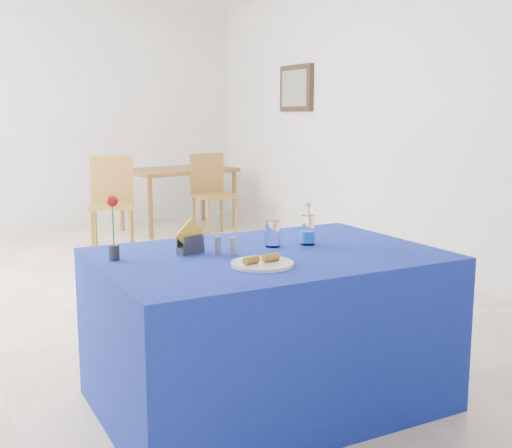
{
  "coord_description": "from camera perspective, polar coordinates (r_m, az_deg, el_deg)",
  "views": [
    {
      "loc": [
        -1.41,
        -4.72,
        1.42
      ],
      "look_at": [
        -0.05,
        -2.17,
        0.92
      ],
      "focal_mm": 45.0,
      "sensor_mm": 36.0,
      "label": 1
    }
  ],
  "objects": [
    {
      "name": "room_shell",
      "position": [
        4.94,
        -11.66,
        13.42
      ],
      "size": [
        7.0,
        7.0,
        7.0
      ],
      "color": "silver",
      "rests_on": "ground"
    },
    {
      "name": "picture_art",
      "position": [
        7.41,
        3.44,
        11.95
      ],
      "size": [
        0.02,
        0.52,
        0.4
      ],
      "primitive_type": "cube",
      "color": "#998C66",
      "rests_on": "room_shell"
    },
    {
      "name": "napkin_holder",
      "position": [
        3.07,
        -5.85,
        -1.71
      ],
      "size": [
        0.15,
        0.09,
        0.17
      ],
      "color": "#39383E",
      "rests_on": "blue_table"
    },
    {
      "name": "salt_shaker",
      "position": [
        3.02,
        -2.03,
        -1.97
      ],
      "size": [
        0.03,
        0.03,
        0.08
      ],
      "primitive_type": "cylinder",
      "color": "slate",
      "rests_on": "blue_table"
    },
    {
      "name": "blue_table",
      "position": [
        3.18,
        1.05,
        -9.27
      ],
      "size": [
        1.6,
        1.1,
        0.76
      ],
      "color": "#0F1E92",
      "rests_on": "floor"
    },
    {
      "name": "banana_pieces",
      "position": [
        2.81,
        0.47,
        -3.1
      ],
      "size": [
        0.18,
        0.06,
        0.04
      ],
      "color": "gold",
      "rests_on": "plate"
    },
    {
      "name": "oak_table",
      "position": [
        7.95,
        -6.94,
        4.37
      ],
      "size": [
        1.43,
        1.07,
        0.76
      ],
      "color": "brown",
      "rests_on": "floor"
    },
    {
      "name": "picture_frame",
      "position": [
        7.43,
        3.61,
        11.94
      ],
      "size": [
        0.06,
        0.64,
        0.52
      ],
      "primitive_type": "cube",
      "color": "black",
      "rests_on": "room_shell"
    },
    {
      "name": "floor",
      "position": [
        5.13,
        -10.99,
        -6.45
      ],
      "size": [
        7.0,
        7.0,
        0.0
      ],
      "primitive_type": "plane",
      "color": "beige",
      "rests_on": "ground"
    },
    {
      "name": "chair_bg_left",
      "position": [
        6.8,
        -12.69,
        2.39
      ],
      "size": [
        0.56,
        0.56,
        0.99
      ],
      "rotation": [
        0.0,
        0.0,
        -0.33
      ],
      "color": "olive",
      "rests_on": "floor"
    },
    {
      "name": "pepper_shaker",
      "position": [
        3.05,
        -3.43,
        -1.89
      ],
      "size": [
        0.03,
        0.03,
        0.08
      ],
      "primitive_type": "cylinder",
      "color": "slate",
      "rests_on": "blue_table"
    },
    {
      "name": "rose_vase",
      "position": [
        2.97,
        -12.58,
        -0.37
      ],
      "size": [
        0.05,
        0.05,
        0.3
      ],
      "color": "#252529",
      "rests_on": "blue_table"
    },
    {
      "name": "chair_bg_right",
      "position": [
        7.57,
        -4.01,
        3.21
      ],
      "size": [
        0.45,
        0.45,
        0.96
      ],
      "rotation": [
        0.0,
        0.0,
        0.06
      ],
      "color": "olive",
      "rests_on": "floor"
    },
    {
      "name": "water_bottle",
      "position": [
        3.27,
        4.6,
        -0.6
      ],
      "size": [
        0.08,
        0.08,
        0.21
      ],
      "color": "white",
      "rests_on": "blue_table"
    },
    {
      "name": "drinking_glass",
      "position": [
        3.21,
        1.5,
        -0.89
      ],
      "size": [
        0.08,
        0.08,
        0.13
      ],
      "primitive_type": "cylinder",
      "color": "white",
      "rests_on": "blue_table"
    },
    {
      "name": "plate",
      "position": [
        2.82,
        0.57,
        -3.56
      ],
      "size": [
        0.28,
        0.28,
        0.01
      ],
      "primitive_type": "cylinder",
      "color": "silver",
      "rests_on": "blue_table"
    }
  ]
}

